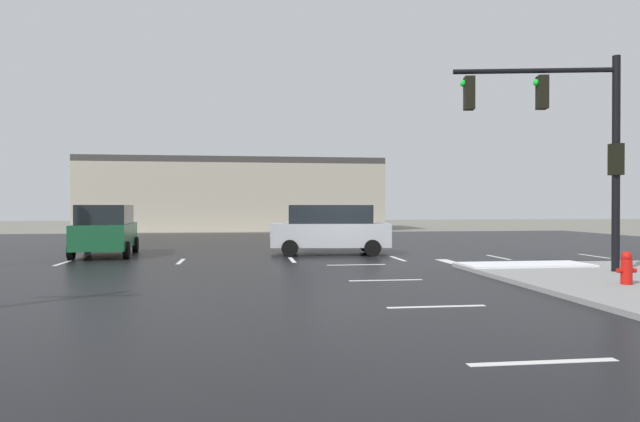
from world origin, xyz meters
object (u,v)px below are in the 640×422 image
at_px(suv_white, 333,221).
at_px(suv_silver, 330,228).
at_px(suv_green, 106,229).
at_px(traffic_signal_mast, 571,129).
at_px(fire_hydrant, 627,268).

bearing_deg(suv_white, suv_silver, -100.66).
height_order(suv_green, suv_white, same).
distance_m(suv_green, suv_white, 15.50).
distance_m(traffic_signal_mast, suv_silver, 10.25).
xyz_separation_m(traffic_signal_mast, fire_hydrant, (-0.28, -2.75, -3.68)).
bearing_deg(suv_green, fire_hydrant, -132.53).
xyz_separation_m(fire_hydrant, suv_silver, (-5.52, 10.61, 0.55)).
height_order(traffic_signal_mast, suv_white, traffic_signal_mast).
relative_size(fire_hydrant, suv_white, 0.16).
xyz_separation_m(traffic_signal_mast, suv_green, (-14.80, 8.50, -3.12)).
relative_size(traffic_signal_mast, suv_white, 1.26).
relative_size(traffic_signal_mast, suv_silver, 1.24).
distance_m(traffic_signal_mast, suv_green, 17.35).
relative_size(fire_hydrant, suv_green, 0.16).
height_order(traffic_signal_mast, suv_green, traffic_signal_mast).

